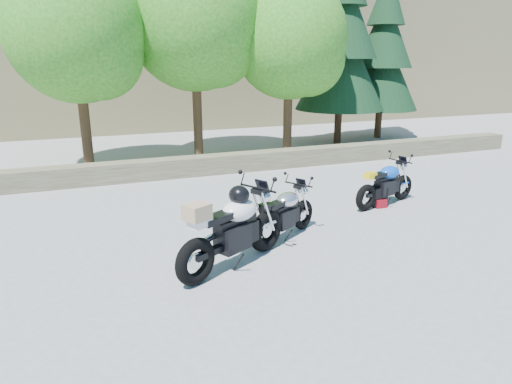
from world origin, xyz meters
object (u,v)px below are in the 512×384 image
at_px(silver_bike, 284,215).
at_px(blue_bike, 386,185).
at_px(backpack, 379,197).
at_px(white_bike, 233,229).

relative_size(silver_bike, blue_bike, 0.90).
bearing_deg(silver_bike, backpack, -12.21).
xyz_separation_m(white_bike, blue_bike, (4.02, 1.70, -0.16)).
xyz_separation_m(silver_bike, white_bike, (-1.18, -0.73, 0.17)).
relative_size(silver_bike, backpack, 3.83).
xyz_separation_m(silver_bike, blue_bike, (2.84, 0.97, 0.01)).
distance_m(blue_bike, backpack, 0.33).
relative_size(white_bike, blue_bike, 1.15).
xyz_separation_m(white_bike, backpack, (3.81, 1.64, -0.41)).
height_order(silver_bike, backpack, silver_bike).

